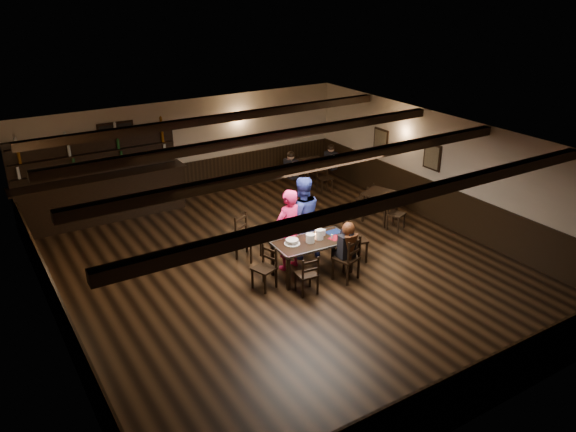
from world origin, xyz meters
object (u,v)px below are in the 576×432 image
man_blue (302,217)px  bar_counter (102,192)px  chair_near_right (350,256)px  chair_near_left (308,273)px  cake (292,242)px  dining_table (312,244)px  woman_pink (288,230)px

man_blue → bar_counter: (-3.10, 4.31, -0.19)m
chair_near_right → bar_counter: size_ratio=0.23×
chair_near_left → bar_counter: (-2.33, 5.74, 0.25)m
man_blue → cake: (-0.68, -0.70, -0.12)m
dining_table → bar_counter: 5.85m
chair_near_right → bar_counter: bearing=120.2°
dining_table → chair_near_left: bearing=-129.3°
dining_table → cake: cake is taller
dining_table → bar_counter: bearing=119.1°
woman_pink → cake: woman_pink is taller
woman_pink → man_blue: 0.61m
chair_near_right → man_blue: bearing=99.0°
chair_near_left → woman_pink: woman_pink is taller
bar_counter → woman_pink: bearing=-60.9°
woman_pink → bar_counter: (-2.58, 4.62, -0.15)m
dining_table → cake: bearing=166.6°
cake → chair_near_left: bearing=-97.2°
chair_near_left → bar_counter: bar_counter is taller
cake → bar_counter: bar_counter is taller
chair_near_left → chair_near_right: 1.00m
dining_table → chair_near_left: (-0.51, -0.63, -0.20)m
man_blue → dining_table: bearing=85.4°
man_blue → chair_near_right: bearing=112.3°
dining_table → woman_pink: (-0.27, 0.49, 0.20)m
dining_table → woman_pink: size_ratio=0.93×
dining_table → cake: size_ratio=5.08×
man_blue → cake: man_blue is taller
dining_table → bar_counter: (-2.85, 5.11, 0.05)m
chair_near_left → woman_pink: size_ratio=0.47×
chair_near_right → woman_pink: size_ratio=0.54×
dining_table → man_blue: (0.26, 0.80, 0.24)m
woman_pink → bar_counter: 5.30m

